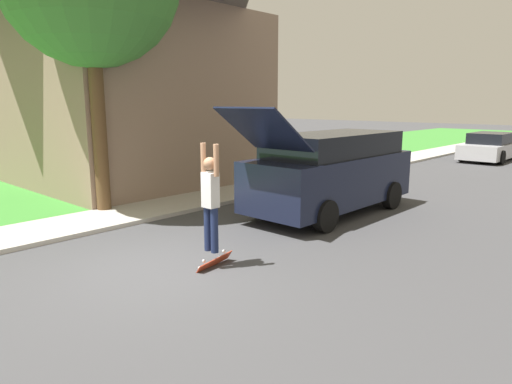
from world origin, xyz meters
TOP-DOWN VIEW (x-y plane):
  - ground_plane at (0.00, 0.00)m, footprint 120.00×120.00m
  - lawn at (-8.00, 6.00)m, footprint 10.00×80.00m
  - sidewalk at (-3.60, 6.00)m, footprint 1.80×80.00m
  - house at (-8.54, 4.80)m, footprint 8.93×8.14m
  - suv_parked at (-0.04, 5.36)m, footprint 2.08×5.76m
  - car_down_street at (-0.41, 19.98)m, footprint 1.96×4.58m
  - skateboarder at (0.70, 0.61)m, footprint 0.41×0.22m
  - skateboard at (0.69, 0.67)m, footprint 0.26×0.83m

SIDE VIEW (x-z plane):
  - ground_plane at x=0.00m, z-range 0.00..0.00m
  - lawn at x=-8.00m, z-range 0.00..0.08m
  - sidewalk at x=-3.60m, z-range 0.00..0.10m
  - skateboard at x=0.69m, z-range -0.05..0.22m
  - car_down_street at x=-0.41m, z-range -0.04..1.33m
  - suv_parked at x=-0.04m, z-range -0.27..2.46m
  - skateboarder at x=0.70m, z-range 0.32..2.18m
  - house at x=-8.54m, z-range 0.27..8.71m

